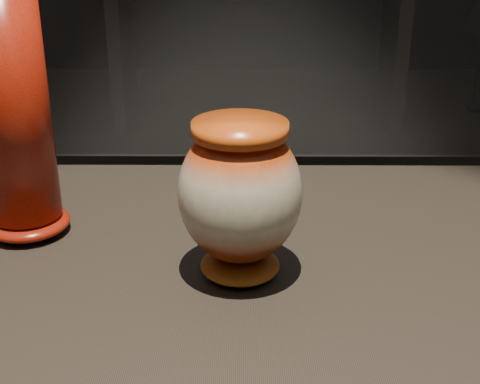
# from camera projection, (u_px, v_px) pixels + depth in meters

# --- Properties ---
(main_vase) EXTENTS (0.18, 0.18, 0.20)m
(main_vase) POSITION_uv_depth(u_px,v_px,m) (240.00, 195.00, 0.79)
(main_vase) COLOR #682009
(main_vase) RESTS_ON display_plinth
(tall_vase) EXTENTS (0.13, 0.13, 0.36)m
(tall_vase) POSITION_uv_depth(u_px,v_px,m) (13.00, 112.00, 0.87)
(tall_vase) COLOR #B2170B
(tall_vase) RESTS_ON display_plinth
(back_shelf) EXTENTS (2.00, 0.60, 0.90)m
(back_shelf) POSITION_uv_depth(u_px,v_px,m) (258.00, 24.00, 4.10)
(back_shelf) COLOR black
(back_shelf) RESTS_ON ground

